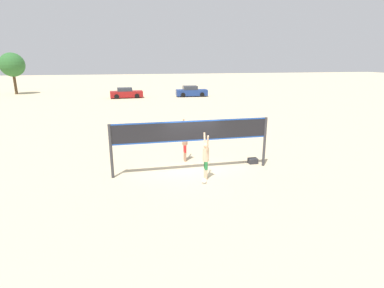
{
  "coord_description": "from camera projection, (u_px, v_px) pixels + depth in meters",
  "views": [
    {
      "loc": [
        -2.91,
        -13.09,
        5.15
      ],
      "look_at": [
        0.0,
        0.0,
        1.36
      ],
      "focal_mm": 28.0,
      "sensor_mm": 36.0,
      "label": 1
    }
  ],
  "objects": [
    {
      "name": "gear_bag",
      "position": [
        253.0,
        161.0,
        15.37
      ],
      "size": [
        0.46,
        0.35,
        0.27
      ],
      "color": "#2D2D33",
      "rests_on": "ground_plane"
    },
    {
      "name": "player_blocker",
      "position": [
        185.0,
        140.0,
        15.45
      ],
      "size": [
        0.28,
        0.71,
        2.19
      ],
      "rotation": [
        0.0,
        0.0,
        -1.57
      ],
      "color": "tan",
      "rests_on": "ground_plane"
    },
    {
      "name": "player_spiker",
      "position": [
        206.0,
        156.0,
        13.11
      ],
      "size": [
        0.28,
        0.7,
        2.07
      ],
      "rotation": [
        0.0,
        0.0,
        1.57
      ],
      "color": "beige",
      "rests_on": "ground_plane"
    },
    {
      "name": "parked_car_near",
      "position": [
        191.0,
        92.0,
        43.19
      ],
      "size": [
        4.53,
        2.09,
        1.52
      ],
      "rotation": [
        0.0,
        0.0,
        -0.05
      ],
      "color": "navy",
      "rests_on": "ground_plane"
    },
    {
      "name": "volleyball",
      "position": [
        204.0,
        181.0,
        12.89
      ],
      "size": [
        0.21,
        0.21,
        0.21
      ],
      "color": "white",
      "rests_on": "ground_plane"
    },
    {
      "name": "tree_left_cluster",
      "position": [
        12.0,
        65.0,
        44.91
      ],
      "size": [
        3.55,
        3.55,
        6.18
      ],
      "color": "#4C3823",
      "rests_on": "ground_plane"
    },
    {
      "name": "ground_plane",
      "position": [
        192.0,
        171.0,
        14.31
      ],
      "size": [
        200.0,
        200.0,
        0.0
      ],
      "primitive_type": "plane",
      "color": "beige"
    },
    {
      "name": "parked_car_mid",
      "position": [
        126.0,
        93.0,
        41.45
      ],
      "size": [
        4.48,
        2.0,
        1.42
      ],
      "rotation": [
        0.0,
        0.0,
        0.05
      ],
      "color": "maroon",
      "rests_on": "ground_plane"
    },
    {
      "name": "volleyball_net",
      "position": [
        192.0,
        136.0,
        13.84
      ],
      "size": [
        7.47,
        0.13,
        2.46
      ],
      "color": "#38383D",
      "rests_on": "ground_plane"
    }
  ]
}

